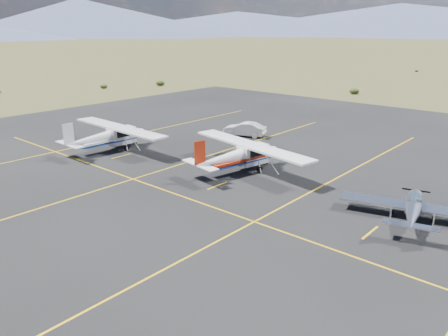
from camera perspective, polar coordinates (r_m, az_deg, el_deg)
ground at (r=28.67m, az=14.51°, el=-4.12°), size 1600.00×1600.00×0.00m
apron at (r=32.12m, az=3.38°, el=-1.13°), size 72.00×72.00×0.02m
aircraft_low_wing at (r=26.76m, az=23.50°, el=-4.73°), size 6.01×8.19×1.78m
aircraft_cessna at (r=32.74m, az=2.02°, el=1.71°), size 7.29×11.86×2.99m
aircraft_plain at (r=39.80m, az=-14.92°, el=4.06°), size 7.08×11.84×3.00m
sedan at (r=43.91m, az=2.72°, el=5.09°), size 2.82×4.48×1.39m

